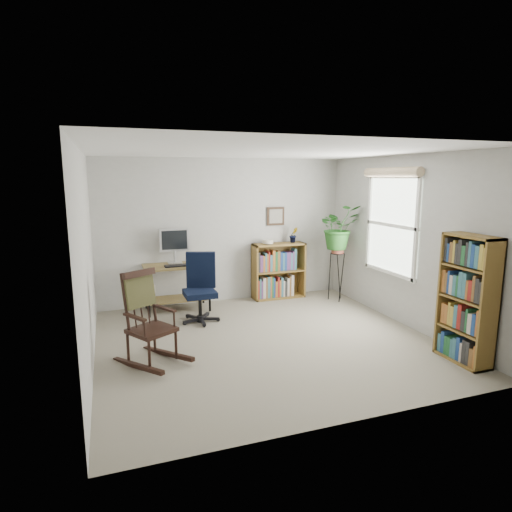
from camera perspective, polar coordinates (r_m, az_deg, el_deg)
name	(u,v)px	position (r m, az deg, el deg)	size (l,w,h in m)	color
floor	(266,341)	(5.66, 1.37, -11.21)	(4.20, 4.00, 0.00)	gray
ceiling	(267,151)	(5.27, 1.48, 13.82)	(4.20, 4.00, 0.00)	white
wall_back	(225,231)	(7.22, -4.22, 3.36)	(4.20, 0.00, 2.40)	#B5B5B1
wall_front	(353,289)	(3.58, 12.87, -4.26)	(4.20, 0.00, 2.40)	#B5B5B1
wall_left	(86,260)	(5.00, -21.68, -0.55)	(0.00, 4.00, 2.40)	#B5B5B1
wall_right	(406,241)	(6.38, 19.35, 1.85)	(0.00, 4.00, 2.40)	#B5B5B1
window	(391,225)	(6.57, 17.56, 3.94)	(0.12, 1.20, 1.50)	white
desk	(177,288)	(6.91, -10.46, -4.15)	(1.02, 0.56, 0.73)	olive
monitor	(174,246)	(6.92, -10.82, 1.32)	(0.46, 0.16, 0.56)	#B8B9BD
keyboard	(178,266)	(6.71, -10.41, -1.27)	(0.40, 0.15, 0.03)	black
office_chair	(200,288)	(6.26, -7.52, -4.23)	(0.56, 0.56, 1.02)	black
rocking_chair	(151,318)	(4.99, -13.79, -7.98)	(0.56, 0.93, 1.08)	black
low_bookshelf	(279,271)	(7.47, 3.03, -1.98)	(0.92, 0.31, 0.97)	brown
tall_bookshelf	(467,300)	(5.39, 26.34, -5.23)	(0.28, 0.64, 1.47)	brown
plant_stand	(337,273)	(7.44, 10.71, -2.20)	(0.27, 0.27, 0.96)	black
spider_plant	(339,206)	(7.28, 11.02, 6.60)	(1.69, 1.88, 1.46)	#255F21
potted_plant_small	(294,239)	(7.49, 5.02, 2.21)	(0.13, 0.24, 0.11)	#255F21
framed_picture	(276,216)	(7.46, 2.66, 5.32)	(0.32, 0.04, 0.32)	black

